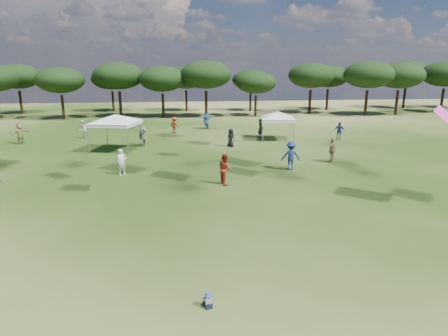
# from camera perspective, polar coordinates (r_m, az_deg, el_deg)

# --- Properties ---
(tree_line) EXTENTS (108.78, 17.63, 7.77)m
(tree_line) POSITION_cam_1_polar(r_m,az_deg,el_deg) (54.75, -3.99, 13.79)
(tree_line) COLOR black
(tree_line) RESTS_ON ground
(tent_left) EXTENTS (6.47, 6.47, 3.23)m
(tent_left) POSITION_cam_1_polar(r_m,az_deg,el_deg) (31.01, -16.26, 7.63)
(tent_left) COLOR gray
(tent_left) RESTS_ON ground
(tent_right) EXTENTS (5.83, 5.83, 2.93)m
(tent_right) POSITION_cam_1_polar(r_m,az_deg,el_deg) (35.07, 8.19, 8.33)
(tent_right) COLOR gray
(tent_right) RESTS_ON ground
(toddler) EXTENTS (0.33, 0.36, 0.47)m
(toddler) POSITION_cam_1_polar(r_m,az_deg,el_deg) (10.93, -2.44, -19.52)
(toddler) COLOR black
(toddler) RESTS_ON ground
(festival_crowd) EXTENTS (30.92, 22.05, 1.92)m
(festival_crowd) POSITION_cam_1_polar(r_m,az_deg,el_deg) (31.58, -10.68, 4.56)
(festival_crowd) COLOR navy
(festival_crowd) RESTS_ON ground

